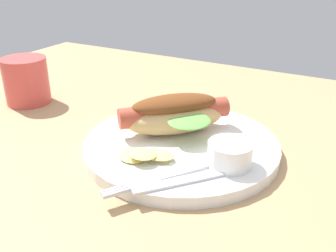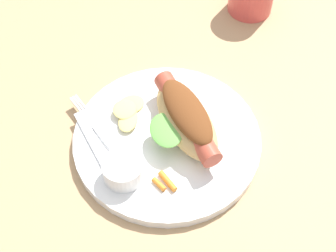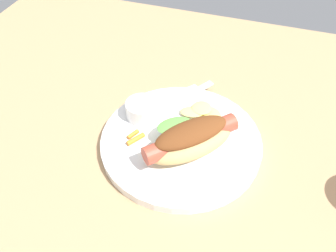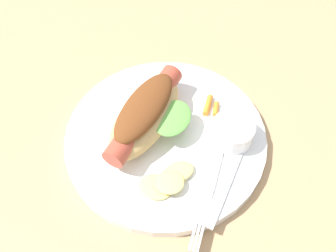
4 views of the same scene
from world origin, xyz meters
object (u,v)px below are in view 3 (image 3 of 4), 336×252
sauce_ramekin (142,110)px  knife (167,99)px  hot_dog (191,139)px  plate (181,142)px  chips_pile (202,111)px  fork (178,101)px  carrot_garnish (135,137)px

sauce_ramekin → knife: (-2.82, -5.58, -1.35)cm
hot_dog → plate: bearing=89.6°
sauce_ramekin → chips_pile: bearing=-158.8°
sauce_ramekin → fork: bearing=-131.5°
sauce_ramekin → carrot_garnish: size_ratio=1.49×
sauce_ramekin → fork: (-5.01, -5.66, -1.33)cm
hot_dog → chips_pile: 9.27cm
sauce_ramekin → knife: bearing=-116.8°
knife → chips_pile: (-7.21, 1.69, 0.43)cm
sauce_ramekin → chips_pile: sauce_ramekin is taller
hot_dog → chips_pile: hot_dog is taller
carrot_garnish → chips_pile: bearing=-133.9°
knife → plate: bearing=-107.4°
sauce_ramekin → knife: size_ratio=0.40×
hot_dog → chips_pile: size_ratio=1.83×
hot_dog → sauce_ramekin: bearing=107.6°
carrot_garnish → sauce_ramekin: bearing=-80.8°
plate → sauce_ramekin: bearing=-20.2°
plate → knife: bearing=-57.9°
sauce_ramekin → plate: bearing=159.8°
hot_dog → sauce_ramekin: (10.35, -5.11, -1.29)cm
hot_dog → fork: size_ratio=1.03×
plate → fork: 9.32cm
sauce_ramekin → fork: sauce_ramekin is taller
fork → carrot_garnish: bearing=-167.2°
plate → hot_dog: hot_dog is taller
sauce_ramekin → chips_pile: (-10.03, -3.89, -0.91)cm
plate → fork: bearing=-69.7°
fork → plate: bearing=-126.9°
hot_dog → knife: size_ratio=1.10×
fork → carrot_garnish: size_ratio=3.94×
sauce_ramekin → fork: 7.68cm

